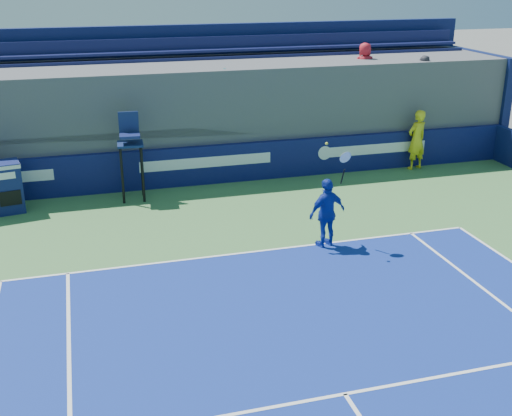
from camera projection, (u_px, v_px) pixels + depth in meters
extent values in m
imported|color=yellow|center=(417.00, 140.00, 20.69)|extent=(0.81, 0.64, 1.94)
cube|color=white|center=(252.00, 252.00, 14.87)|extent=(10.97, 0.07, 0.00)
cube|color=white|center=(345.00, 394.00, 9.93)|extent=(8.23, 0.07, 0.00)
cube|color=#0D124B|center=(206.00, 165.00, 19.36)|extent=(20.40, 0.20, 1.20)
cube|color=white|center=(206.00, 162.00, 19.23)|extent=(4.00, 0.01, 0.32)
cube|color=white|center=(374.00, 149.00, 20.62)|extent=(3.60, 0.01, 0.32)
cylinder|color=white|center=(325.00, 153.00, 20.19)|extent=(0.44, 0.01, 0.44)
cube|color=black|center=(10.00, 198.00, 16.89)|extent=(0.54, 0.12, 0.40)
cylinder|color=black|center=(122.00, 176.00, 17.69)|extent=(0.07, 0.07, 1.60)
cylinder|color=black|center=(143.00, 175.00, 17.80)|extent=(0.07, 0.07, 1.60)
cylinder|color=black|center=(122.00, 170.00, 18.20)|extent=(0.07, 0.07, 1.60)
cylinder|color=black|center=(142.00, 169.00, 18.31)|extent=(0.07, 0.07, 1.60)
cube|color=#102051|center=(130.00, 144.00, 17.71)|extent=(0.74, 0.74, 0.06)
cube|color=navy|center=(130.00, 136.00, 17.53)|extent=(0.58, 0.48, 0.08)
cube|color=#14204D|center=(129.00, 122.00, 17.75)|extent=(0.55, 0.09, 0.60)
imported|color=#132CA1|center=(327.00, 213.00, 14.94)|extent=(1.05, 0.65, 1.66)
cylinder|color=black|center=(343.00, 177.00, 14.74)|extent=(0.06, 0.16, 0.39)
torus|color=silver|center=(345.00, 157.00, 14.51)|extent=(0.31, 0.16, 0.29)
cylinder|color=white|center=(345.00, 157.00, 14.51)|extent=(0.26, 0.12, 0.24)
sphere|color=yellow|center=(327.00, 144.00, 14.19)|extent=(0.07, 0.07, 0.07)
cube|color=#4C4C51|center=(193.00, 116.00, 20.69)|extent=(20.40, 3.60, 3.38)
cube|color=#4C4C51|center=(201.00, 133.00, 19.55)|extent=(20.40, 0.90, 0.55)
cube|color=#121847|center=(202.00, 118.00, 19.29)|extent=(20.00, 0.45, 0.08)
cube|color=#121847|center=(200.00, 110.00, 19.45)|extent=(20.00, 0.06, 0.45)
cube|color=#4C4C51|center=(195.00, 109.00, 20.16)|extent=(20.40, 0.90, 0.55)
cube|color=#121847|center=(195.00, 94.00, 19.91)|extent=(20.00, 0.45, 0.08)
cube|color=#121847|center=(194.00, 87.00, 20.06)|extent=(20.00, 0.06, 0.45)
cube|color=#4C4C51|center=(190.00, 87.00, 20.78)|extent=(20.40, 0.90, 0.55)
cube|color=#121847|center=(190.00, 72.00, 20.52)|extent=(20.00, 0.45, 0.08)
cube|color=#121847|center=(188.00, 65.00, 20.68)|extent=(20.00, 0.06, 0.45)
cube|color=#4C4C51|center=(184.00, 66.00, 21.40)|extent=(20.40, 0.90, 0.55)
cube|color=#121847|center=(184.00, 51.00, 21.14)|extent=(20.00, 0.45, 0.08)
cube|color=#121847|center=(183.00, 44.00, 21.29)|extent=(20.00, 0.06, 0.45)
cube|color=#0C1647|center=(182.00, 90.00, 22.26)|extent=(20.80, 0.30, 4.40)
cube|color=#0C1647|center=(474.00, 99.00, 23.31)|extent=(0.30, 3.90, 3.40)
imported|color=teal|center=(226.00, 95.00, 19.31)|extent=(0.98, 0.47, 1.62)
imported|color=#B11925|center=(364.00, 67.00, 21.18)|extent=(0.81, 0.56, 1.58)
imported|color=black|center=(422.00, 83.00, 20.95)|extent=(0.65, 0.43, 1.78)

